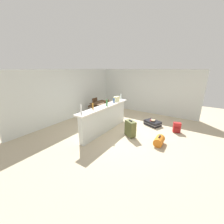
% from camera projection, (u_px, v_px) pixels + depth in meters
% --- Properties ---
extents(ground_plane, '(13.00, 13.00, 0.05)m').
position_uv_depth(ground_plane, '(122.00, 131.00, 5.93)').
color(ground_plane, '#BCAD8E').
extents(wall_back, '(6.60, 0.10, 2.50)m').
position_uv_depth(wall_back, '(72.00, 94.00, 7.15)').
color(wall_back, silver).
rests_on(wall_back, ground_plane).
extents(wall_right, '(0.10, 6.00, 2.50)m').
position_uv_depth(wall_right, '(144.00, 91.00, 8.13)').
color(wall_right, silver).
rests_on(wall_right, ground_plane).
extents(partition_half_wall, '(2.80, 0.20, 1.06)m').
position_uv_depth(partition_half_wall, '(105.00, 119.00, 5.70)').
color(partition_half_wall, silver).
rests_on(partition_half_wall, ground_plane).
extents(bar_countertop, '(2.96, 0.40, 0.05)m').
position_uv_depth(bar_countertop, '(105.00, 106.00, 5.53)').
color(bar_countertop, white).
rests_on(bar_countertop, partition_half_wall).
extents(bottle_white, '(0.06, 0.06, 0.29)m').
position_uv_depth(bottle_white, '(81.00, 109.00, 4.55)').
color(bottle_white, silver).
rests_on(bottle_white, bar_countertop).
extents(bottle_amber, '(0.06, 0.06, 0.23)m').
position_uv_depth(bottle_amber, '(93.00, 106.00, 5.01)').
color(bottle_amber, '#9E661E').
rests_on(bottle_amber, bar_countertop).
extents(bottle_green, '(0.07, 0.07, 0.26)m').
position_uv_depth(bottle_green, '(107.00, 103.00, 5.46)').
color(bottle_green, '#2D6B38').
rests_on(bottle_green, bar_countertop).
extents(bottle_blue, '(0.06, 0.06, 0.20)m').
position_uv_depth(bottle_blue, '(114.00, 101.00, 5.96)').
color(bottle_blue, '#284C89').
rests_on(bottle_blue, bar_countertop).
extents(bottle_clear, '(0.06, 0.06, 0.29)m').
position_uv_depth(bottle_clear, '(121.00, 97.00, 6.49)').
color(bottle_clear, silver).
rests_on(bottle_clear, bar_countertop).
extents(grocery_bag, '(0.26, 0.18, 0.22)m').
position_uv_depth(grocery_bag, '(116.00, 99.00, 6.22)').
color(grocery_bag, beige).
rests_on(grocery_bag, bar_countertop).
extents(dining_table, '(1.10, 0.80, 0.74)m').
position_uv_depth(dining_table, '(102.00, 104.00, 7.66)').
color(dining_table, '#4C331E').
rests_on(dining_table, ground_plane).
extents(dining_chair_near_partition, '(0.40, 0.40, 0.93)m').
position_uv_depth(dining_chair_near_partition, '(108.00, 108.00, 7.40)').
color(dining_chair_near_partition, '#4C331E').
rests_on(dining_chair_near_partition, ground_plane).
extents(dining_chair_far_side, '(0.41, 0.41, 0.93)m').
position_uv_depth(dining_chair_far_side, '(94.00, 105.00, 8.02)').
color(dining_chair_far_side, '#4C331E').
rests_on(dining_chair_far_side, ground_plane).
extents(suitcase_flat_black, '(0.72, 0.89, 0.22)m').
position_uv_depth(suitcase_flat_black, '(153.00, 123.00, 6.41)').
color(suitcase_flat_black, black).
rests_on(suitcase_flat_black, ground_plane).
extents(suitcase_upright_olive, '(0.42, 0.50, 0.67)m').
position_uv_depth(suitcase_upright_olive, '(130.00, 128.00, 5.30)').
color(suitcase_upright_olive, '#51562D').
rests_on(suitcase_upright_olive, ground_plane).
extents(duffel_bag_orange, '(0.49, 0.32, 0.34)m').
position_uv_depth(duffel_bag_orange, '(159.00, 141.00, 4.76)').
color(duffel_bag_orange, orange).
rests_on(duffel_bag_orange, ground_plane).
extents(backpack_red, '(0.30, 0.32, 0.42)m').
position_uv_depth(backpack_red, '(177.00, 128.00, 5.68)').
color(backpack_red, red).
rests_on(backpack_red, ground_plane).
extents(book_stack, '(0.28, 0.24, 0.07)m').
position_uv_depth(book_stack, '(153.00, 120.00, 6.36)').
color(book_stack, '#AD2D2D').
rests_on(book_stack, suitcase_flat_black).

